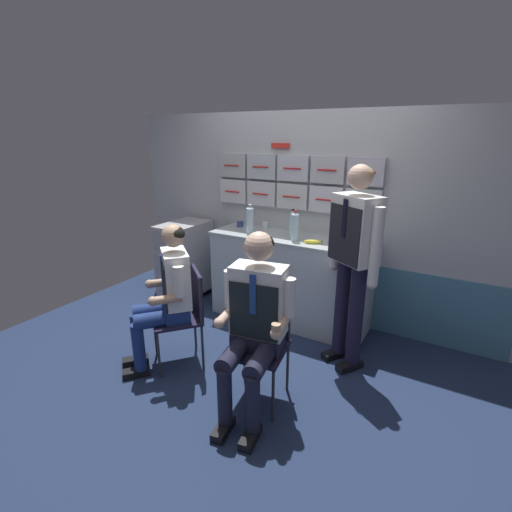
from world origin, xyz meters
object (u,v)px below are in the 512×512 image
Objects in this scene: folding_chair_left at (187,307)px; coffee_cup_white at (347,245)px; service_trolley at (185,259)px; crew_member_standing at (353,252)px; crew_member_right at (255,316)px; folding_chair_right at (262,333)px; snack_banana at (313,242)px; crew_member_left at (167,292)px; water_bottle_clear at (295,226)px.

coffee_cup_white is at bearing 42.67° from folding_chair_left.
service_trolley reaches higher than folding_chair_left.
crew_member_standing is 0.35m from coffee_cup_white.
crew_member_right reaches higher than service_trolley.
service_trolley is at bearing 147.30° from folding_chair_right.
folding_chair_left is (0.91, -1.03, 0.02)m from service_trolley.
folding_chair_left is 1.31m from snack_banana.
folding_chair_left is at bearing 165.72° from crew_member_right.
crew_member_left is (0.80, -1.15, 0.18)m from service_trolley.
service_trolley is 11.34× the size of coffee_cup_white.
crew_member_left reaches higher than water_bottle_clear.
coffee_cup_white is (0.27, 1.18, 0.25)m from crew_member_right.
folding_chair_right is at bearing -87.41° from snack_banana.
snack_banana is at bearing 92.59° from folding_chair_right.
crew_member_standing is (1.31, 0.78, 0.34)m from crew_member_left.
water_bottle_clear reaches higher than coffee_cup_white.
folding_chair_left is 0.77m from folding_chair_right.
crew_member_right is 1.23m from coffee_cup_white.
folding_chair_left is 0.49× the size of crew_member_standing.
water_bottle_clear is (-0.68, 0.36, 0.05)m from crew_member_standing.
snack_banana is (1.63, -0.02, 0.45)m from service_trolley.
crew_member_left is at bearing -126.09° from snack_banana.
crew_member_right is 1.30m from water_bottle_clear.
crew_member_right is at bearing -80.19° from folding_chair_right.
folding_chair_left is at bearing -125.50° from snack_banana.
service_trolley is at bearing 179.16° from snack_banana.
service_trolley is at bearing 144.14° from crew_member_right.
crew_member_right is 7.61× the size of snack_banana.
crew_member_standing is at bearing 28.85° from folding_chair_left.
service_trolley is 2.11m from crew_member_right.
coffee_cup_white is (1.06, 0.97, 0.46)m from folding_chair_left.
folding_chair_right is at bearing -77.10° from water_bottle_clear.
water_bottle_clear is 0.23m from snack_banana.
crew_member_standing is at bearing -9.85° from service_trolley.
crew_member_right is (1.70, -1.23, 0.23)m from service_trolley.
crew_member_standing is at bearing 64.56° from crew_member_right.
crew_member_left is 0.90m from crew_member_right.
folding_chair_right is at bearing -106.01° from coffee_cup_white.
coffee_cup_white reaches higher than service_trolley.
service_trolley is 2.02m from coffee_cup_white.
folding_chair_left is 0.68× the size of crew_member_left.
service_trolley is 0.75× the size of crew_member_left.
crew_member_standing is 5.71× the size of water_bottle_clear.
snack_banana is at bearing 53.91° from crew_member_left.
crew_member_standing is at bearing -65.27° from coffee_cup_white.
folding_chair_right is 1.16m from coffee_cup_white.
water_bottle_clear is at bearing 102.90° from folding_chair_right.
coffee_cup_white is at bearing 73.99° from folding_chair_right.
coffee_cup_white is 0.48× the size of snack_banana.
crew_member_standing is at bearing 58.33° from folding_chair_right.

